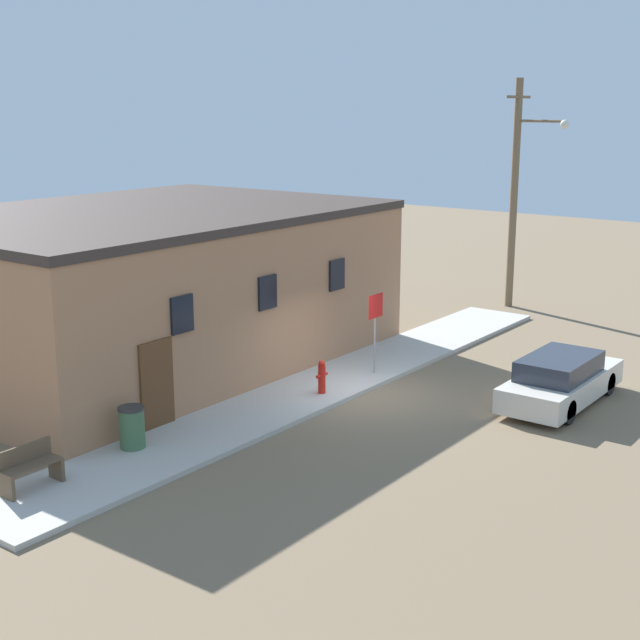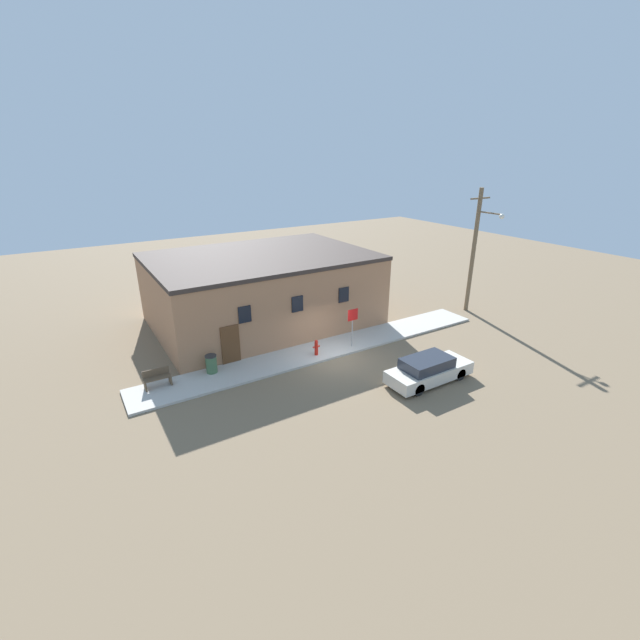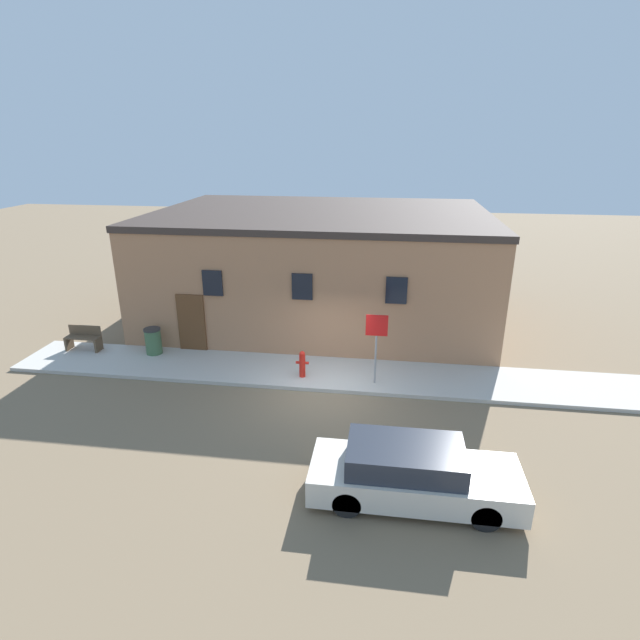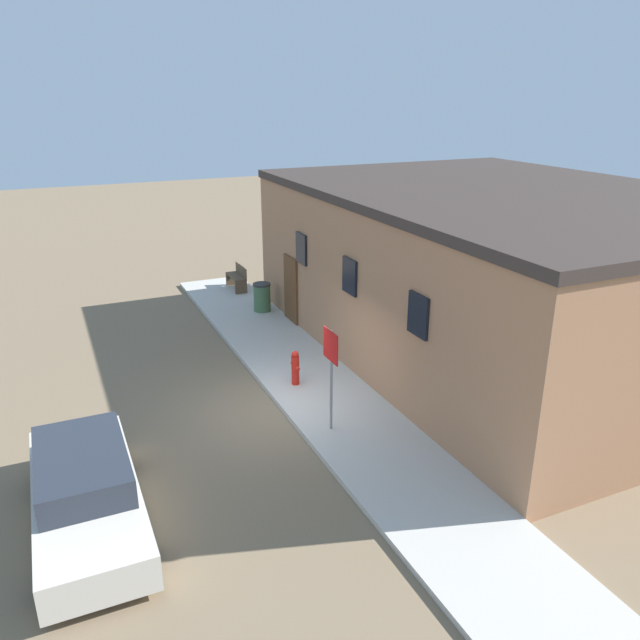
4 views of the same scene
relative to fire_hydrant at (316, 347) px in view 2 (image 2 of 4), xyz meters
The scene contains 9 objects.
ground_plane 1.26m from the fire_hydrant, 41.82° to the right, with size 80.00×80.00×0.00m, color #7A664C.
sidewalk 1.07m from the fire_hydrant, 27.70° to the left, with size 21.33×2.38×0.12m.
brick_building 6.62m from the fire_hydrant, 92.31° to the left, with size 13.52×9.64×4.53m.
fire_hydrant is the anchor object (origin of this frame).
stop_sign 2.59m from the fire_hydrant, ahead, with size 0.67×0.06×2.27m.
bench 8.26m from the fire_hydrant, behind, with size 1.23×0.44×0.88m.
trash_bin 5.65m from the fire_hydrant, 169.11° to the left, with size 0.58×0.58×0.94m.
utility_pole 13.59m from the fire_hydrant, ahead, with size 1.80×2.09×8.41m.
parked_car 6.14m from the fire_hydrant, 57.54° to the right, with size 4.48×1.67×1.30m.
Camera 2 is at (-11.79, -17.42, 10.55)m, focal length 24.00 mm.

